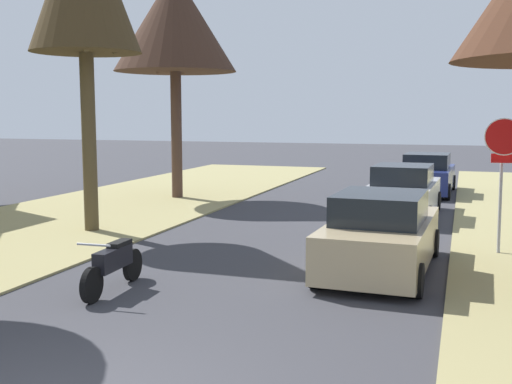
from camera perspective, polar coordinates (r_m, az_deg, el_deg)
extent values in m
cylinder|color=#9EA0A5|center=(14.78, 21.35, -0.81)|extent=(0.07, 0.43, 2.23)
cylinder|color=white|center=(14.43, 21.65, 4.70)|extent=(0.81, 0.21, 0.80)
cylinder|color=red|center=(14.43, 21.65, 4.70)|extent=(0.77, 0.21, 0.75)
cube|color=red|center=(14.53, 21.55, 2.87)|extent=(0.48, 0.10, 0.20)
cylinder|color=brown|center=(16.77, -14.95, 4.36)|extent=(0.37, 0.37, 4.57)
cylinder|color=brown|center=(16.43, -14.51, 15.20)|extent=(0.80, 1.12, 1.74)
cylinder|color=brown|center=(16.51, -16.48, 13.68)|extent=(1.12, 0.35, 0.97)
cylinder|color=#4B352A|center=(22.92, -7.25, 5.16)|extent=(0.39, 0.39, 4.53)
cone|color=#3C281E|center=(23.14, -7.41, 15.17)|extent=(4.36, 4.36, 3.52)
cylinder|color=#4B352A|center=(23.19, -8.42, 11.85)|extent=(0.18, 1.05, 1.01)
cylinder|color=#4B352A|center=(23.74, -7.29, 12.11)|extent=(1.53, 0.79, 1.31)
cylinder|color=#4B352A|center=(23.19, -6.12, 11.84)|extent=(0.98, 0.91, 0.98)
cube|color=tan|center=(12.56, 11.33, -4.43)|extent=(1.98, 4.46, 0.85)
cube|color=black|center=(12.22, 11.24, -1.38)|extent=(1.67, 2.08, 0.56)
cylinder|color=black|center=(14.36, 8.92, -4.10)|extent=(0.22, 0.61, 0.60)
cylinder|color=black|center=(14.13, 15.87, -4.48)|extent=(0.22, 0.61, 0.60)
cylinder|color=black|center=(11.22, 5.50, -7.22)|extent=(0.22, 0.61, 0.60)
cylinder|color=black|center=(10.92, 14.44, -7.82)|extent=(0.22, 0.61, 0.60)
cube|color=#BCBCC1|center=(19.36, 13.26, -0.44)|extent=(1.98, 4.46, 0.85)
cube|color=black|center=(19.07, 13.23, 1.58)|extent=(1.67, 2.08, 0.56)
cylinder|color=black|center=(21.14, 11.46, -0.56)|extent=(0.22, 0.61, 0.60)
cylinder|color=black|center=(20.94, 16.17, -0.77)|extent=(0.22, 0.61, 0.60)
cylinder|color=black|center=(17.92, 9.80, -1.89)|extent=(0.22, 0.61, 0.60)
cylinder|color=black|center=(17.69, 15.35, -2.16)|extent=(0.22, 0.61, 0.60)
cube|color=navy|center=(25.13, 15.32, 1.20)|extent=(1.98, 4.46, 0.85)
cube|color=black|center=(24.85, 15.32, 2.76)|extent=(1.67, 2.08, 0.56)
cylinder|color=black|center=(26.88, 13.77, 0.99)|extent=(0.22, 0.61, 0.60)
cylinder|color=black|center=(26.74, 17.47, 0.84)|extent=(0.22, 0.61, 0.60)
cylinder|color=black|center=(23.63, 12.83, 0.20)|extent=(0.22, 0.61, 0.60)
cylinder|color=black|center=(23.46, 17.04, 0.02)|extent=(0.22, 0.61, 0.60)
cylinder|color=black|center=(10.66, -14.73, -8.20)|extent=(0.13, 0.60, 0.60)
cylinder|color=black|center=(11.89, -11.17, -6.51)|extent=(0.13, 0.60, 0.60)
cube|color=black|center=(11.20, -12.89, -5.93)|extent=(0.29, 1.02, 0.36)
cube|color=black|center=(11.37, -12.32, -4.68)|extent=(0.24, 0.57, 0.12)
cylinder|color=#9EA0A5|center=(10.59, -14.57, -4.68)|extent=(0.60, 0.07, 0.04)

